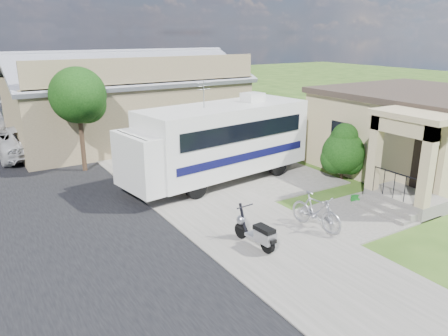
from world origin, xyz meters
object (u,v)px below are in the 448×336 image
bicycle (316,213)px  pickup_truck (22,140)px  shrub (344,150)px  scooter (257,233)px  motorhome (219,140)px  garden_hose (357,200)px

bicycle → pickup_truck: 15.74m
shrub → scooter: shrub is taller
scooter → shrub: bearing=20.3°
shrub → bicycle: size_ratio=1.26×
shrub → bicycle: 5.52m
motorhome → pickup_truck: size_ratio=1.52×
scooter → bicycle: bearing=-4.4°
shrub → bicycle: (-4.47, -3.17, -0.66)m
scooter → pickup_truck: bearing=100.9°
bicycle → garden_hose: bicycle is taller
shrub → scooter: 7.50m
shrub → pickup_truck: size_ratio=0.44×
bicycle → pickup_truck: pickup_truck is taller
pickup_truck → garden_hose: pickup_truck is taller
shrub → garden_hose: size_ratio=5.49×
bicycle → garden_hose: (2.91, 0.93, -0.47)m
scooter → bicycle: size_ratio=0.88×
shrub → pickup_truck: (-10.87, 11.20, -0.47)m
motorhome → bicycle: size_ratio=4.35×
pickup_truck → motorhome: bearing=123.4°
scooter → motorhome: bearing=64.1°
motorhome → garden_hose: (3.01, -4.73, -1.67)m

